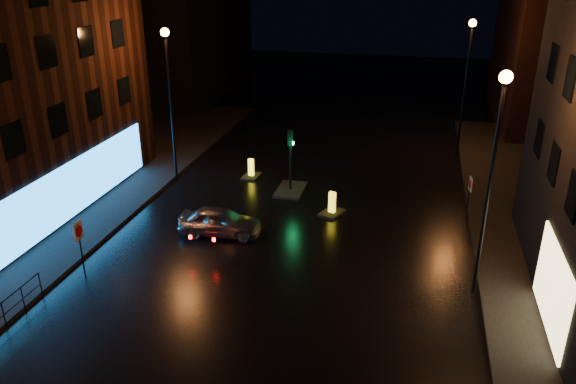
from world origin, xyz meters
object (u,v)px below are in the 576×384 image
object	(u,v)px
traffic_signal	(290,182)
bollard_near	(332,209)
silver_hatchback	(220,221)
road_sign_right	(470,187)
road_sign_left	(79,236)
bollard_far	(251,173)

from	to	relation	value
traffic_signal	bollard_near	bearing A→B (deg)	-42.27
bollard_near	silver_hatchback	bearing A→B (deg)	-122.78
bollard_near	road_sign_right	distance (m)	6.69
road_sign_right	road_sign_left	bearing A→B (deg)	21.95
bollard_far	road_sign_right	distance (m)	12.12
traffic_signal	road_sign_left	distance (m)	12.03
traffic_signal	bollard_far	xyz separation A→B (m)	(-2.65, 1.49, -0.26)
road_sign_right	bollard_near	bearing A→B (deg)	1.62
road_sign_left	road_sign_right	size ratio (longest dim) A/B	1.15
bollard_far	road_sign_left	world-z (taller)	road_sign_left
bollard_far	traffic_signal	bearing A→B (deg)	-23.74
silver_hatchback	road_sign_left	distance (m)	6.27
silver_hatchback	road_sign_right	world-z (taller)	road_sign_right
bollard_far	road_sign_left	xyz separation A→B (m)	(-3.39, -11.81, 1.52)
silver_hatchback	bollard_near	world-z (taller)	silver_hatchback
bollard_near	bollard_far	bearing A→B (deg)	165.41
silver_hatchback	road_sign_left	world-z (taller)	road_sign_left
silver_hatchback	traffic_signal	bearing A→B (deg)	-23.24
silver_hatchback	bollard_near	distance (m)	5.67
bollard_near	road_sign_right	world-z (taller)	road_sign_right
silver_hatchback	bollard_near	bearing A→B (deg)	-58.74
bollard_near	road_sign_left	bearing A→B (deg)	-115.99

